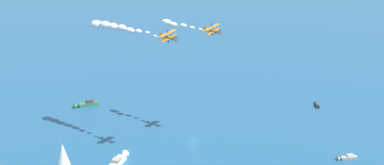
% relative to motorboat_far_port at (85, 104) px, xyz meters
% --- Properties ---
extents(ground_plane, '(2000.00, 2000.00, 0.00)m').
position_rel_motorboat_far_port_xyz_m(ground_plane, '(-37.15, 43.18, -0.80)').
color(ground_plane, '#1E517A').
extents(motorboat_far_port, '(10.56, 5.10, 2.97)m').
position_rel_motorboat_far_port_xyz_m(motorboat_far_port, '(0.00, 0.00, 0.00)').
color(motorboat_far_port, '#33704C').
rests_on(motorboat_far_port, ground_plane).
extents(motorboat_far_stbd, '(7.46, 11.12, 3.20)m').
position_rel_motorboat_far_port_xyz_m(motorboat_far_stbd, '(-10.34, 55.09, 0.06)').
color(motorboat_far_stbd, white).
rests_on(motorboat_far_stbd, ground_plane).
extents(motorboat_offshore, '(6.80, 1.84, 1.97)m').
position_rel_motorboat_far_port_xyz_m(motorboat_offshore, '(-83.10, 67.84, -0.27)').
color(motorboat_offshore, '#9E9993').
rests_on(motorboat_offshore, ground_plane).
extents(sailboat_trailing, '(5.57, 7.64, 9.68)m').
position_rel_motorboat_far_port_xyz_m(sailboat_trailing, '(7.02, 55.74, 3.62)').
color(sailboat_trailing, gold).
rests_on(sailboat_trailing, ground_plane).
extents(motorboat_mid_cluster, '(2.38, 5.47, 1.54)m').
position_rel_motorboat_far_port_xyz_m(motorboat_mid_cluster, '(-94.95, 19.91, -0.38)').
color(motorboat_mid_cluster, black).
rests_on(motorboat_mid_cluster, ground_plane).
extents(biplane_lead, '(6.50, 6.74, 3.66)m').
position_rel_motorboat_far_port_xyz_m(biplane_lead, '(-45.36, 36.69, 37.16)').
color(biplane_lead, orange).
extents(wingwalker_lead, '(0.76, 0.66, 1.79)m').
position_rel_motorboat_far_port_xyz_m(wingwalker_lead, '(-45.10, 36.92, 39.32)').
color(wingwalker_lead, '#1E4CB2').
extents(smoke_trail_lead, '(13.62, 16.26, 2.74)m').
position_rel_motorboat_far_port_xyz_m(smoke_trail_lead, '(-34.07, 22.94, 37.18)').
color(smoke_trail_lead, silver).
extents(biplane_wingman, '(6.50, 6.74, 3.66)m').
position_rel_motorboat_far_port_xyz_m(biplane_wingman, '(-27.95, 48.54, 38.36)').
color(biplane_wingman, orange).
extents(wingwalker_wingman, '(1.20, 1.03, 1.53)m').
position_rel_motorboat_far_port_xyz_m(wingwalker_wingman, '(-27.70, 48.77, 40.49)').
color(wingwalker_wingman, '#1E4CB2').
extents(smoke_trail_wingman, '(21.94, 25.31, 3.62)m').
position_rel_motorboat_far_port_xyz_m(smoke_trail_wingman, '(-10.85, 28.11, 38.31)').
color(smoke_trail_wingman, silver).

